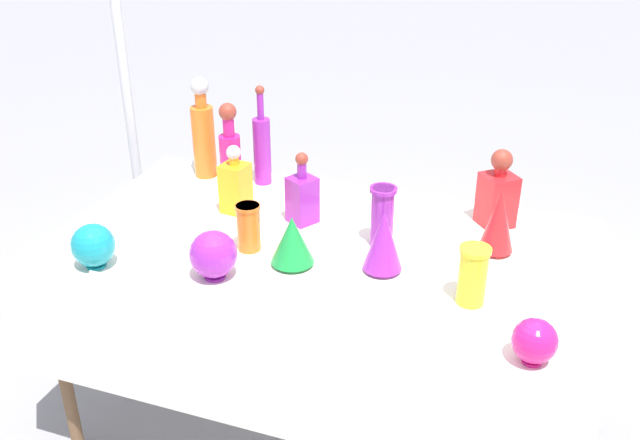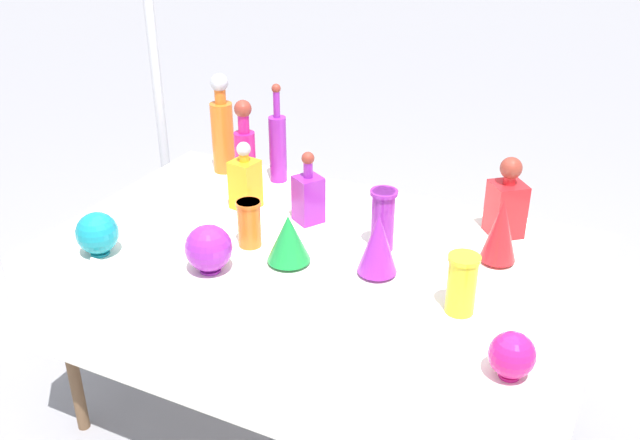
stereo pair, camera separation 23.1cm
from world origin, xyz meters
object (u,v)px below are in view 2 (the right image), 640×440
square_decanter_2 (507,202)px  canopy_pole (157,84)px  slender_vase_2 (249,222)px  square_decanter_0 (308,196)px  tall_bottle_2 (278,145)px  round_bowl_2 (209,248)px  fluted_vase_2 (288,239)px  square_decanter_1 (245,181)px  slender_vase_0 (383,218)px  round_bowl_1 (97,233)px  tall_bottle_0 (245,150)px  round_bowl_0 (512,355)px  slender_vase_1 (462,282)px  tall_bottle_1 (222,129)px  fluted_vase_1 (501,230)px  fluted_vase_0 (378,244)px

square_decanter_2 → canopy_pole: bearing=170.0°
square_decanter_2 → slender_vase_2: size_ratio=1.75×
square_decanter_0 → tall_bottle_2: bearing=135.4°
square_decanter_0 → round_bowl_2: (-0.12, -0.44, -0.02)m
square_decanter_0 → fluted_vase_2: square_decanter_0 is taller
square_decanter_1 → canopy_pole: (-0.77, 0.50, 0.13)m
slender_vase_0 → round_bowl_1: (-0.81, -0.44, -0.04)m
slender_vase_2 → round_bowl_2: slender_vase_2 is taller
tall_bottle_0 → round_bowl_0: (1.18, -0.69, -0.09)m
fluted_vase_2 → slender_vase_0: bearing=43.1°
round_bowl_2 → tall_bottle_0: bearing=111.1°
fluted_vase_2 → slender_vase_1: bearing=-2.6°
tall_bottle_0 → slender_vase_1: tall_bottle_0 is taller
round_bowl_2 → slender_vase_0: bearing=40.7°
canopy_pole → tall_bottle_1: bearing=-26.2°
square_decanter_1 → fluted_vase_2: size_ratio=1.53×
tall_bottle_0 → slender_vase_1: bearing=-25.4°
square_decanter_2 → fluted_vase_1: (0.03, -0.20, -0.01)m
canopy_pole → slender_vase_1: bearing=-26.1°
tall_bottle_2 → slender_vase_0: tall_bottle_2 is taller
square_decanter_1 → fluted_vase_1: square_decanter_1 is taller
fluted_vase_2 → canopy_pole: (-1.10, 0.79, 0.14)m
tall_bottle_0 → fluted_vase_2: bearing=-46.1°
square_decanter_0 → fluted_vase_1: square_decanter_0 is taller
tall_bottle_0 → fluted_vase_1: (1.02, -0.15, -0.04)m
tall_bottle_0 → tall_bottle_2: 0.14m
tall_bottle_0 → fluted_vase_2: (0.43, -0.44, -0.07)m
fluted_vase_0 → round_bowl_1: 0.90m
round_bowl_1 → tall_bottle_1: bearing=90.7°
fluted_vase_0 → round_bowl_2: fluted_vase_0 is taller
tall_bottle_0 → fluted_vase_1: 1.03m
fluted_vase_0 → fluted_vase_2: (-0.28, -0.06, -0.02)m
tall_bottle_2 → square_decanter_2: size_ratio=1.40×
tall_bottle_2 → square_decanter_0: bearing=-44.6°
square_decanter_2 → square_decanter_0: bearing=-162.1°
tall_bottle_1 → tall_bottle_2: tall_bottle_1 is taller
fluted_vase_0 → round_bowl_0: fluted_vase_0 is taller
tall_bottle_2 → square_decanter_2: tall_bottle_2 is taller
tall_bottle_1 → fluted_vase_0: bearing=-29.0°
square_decanter_1 → fluted_vase_1: 0.92m
fluted_vase_1 → square_decanter_2: bearing=98.0°
slender_vase_2 → canopy_pole: 1.20m
tall_bottle_0 → fluted_vase_1: size_ratio=1.59×
round_bowl_1 → fluted_vase_2: bearing=20.8°
fluted_vase_1 → round_bowl_0: (0.16, -0.54, -0.05)m
canopy_pole → slender_vase_2: bearing=-38.7°
square_decanter_0 → fluted_vase_2: bearing=-75.1°
tall_bottle_0 → tall_bottle_1: (-0.16, 0.09, 0.03)m
tall_bottle_0 → square_decanter_1: 0.19m
slender_vase_2 → tall_bottle_2: bearing=108.9°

